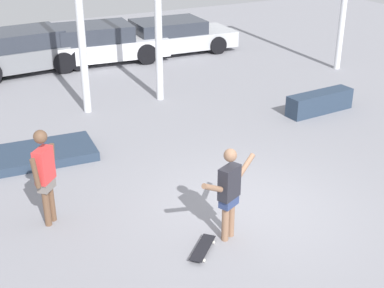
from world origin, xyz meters
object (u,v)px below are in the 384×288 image
(parked_car_grey, at_px, (25,51))
(parked_car_white, at_px, (98,44))
(grind_box, at_px, (320,102))
(parked_car_silver, at_px, (172,36))
(skateboard, at_px, (203,248))
(bystander, at_px, (45,173))
(skateboarder, at_px, (229,190))
(manual_pad, at_px, (34,155))

(parked_car_grey, relative_size, parked_car_white, 1.01)
(grind_box, bearing_deg, parked_car_silver, 96.13)
(skateboard, xyz_separation_m, grind_box, (5.67, 3.97, 0.21))
(grind_box, height_order, parked_car_silver, parked_car_silver)
(parked_car_grey, bearing_deg, skateboard, -92.51)
(bystander, bearing_deg, skateboarder, 96.84)
(parked_car_white, xyz_separation_m, parked_car_silver, (2.79, 0.00, -0.05))
(skateboarder, relative_size, parked_car_white, 0.35)
(skateboard, relative_size, grind_box, 0.36)
(parked_car_white, relative_size, bystander, 2.68)
(grind_box, height_order, manual_pad, grind_box)
(parked_car_grey, bearing_deg, skateboarder, -89.69)
(manual_pad, bearing_deg, parked_car_silver, 45.71)
(parked_car_grey, height_order, parked_car_silver, parked_car_grey)
(skateboarder, bearing_deg, parked_car_white, 57.76)
(skateboard, xyz_separation_m, bystander, (-1.93, 1.96, 0.91))
(grind_box, relative_size, manual_pad, 0.74)
(grind_box, relative_size, parked_car_white, 0.41)
(manual_pad, relative_size, parked_car_white, 0.56)
(skateboard, bearing_deg, parked_car_grey, 48.46)
(parked_car_silver, bearing_deg, grind_box, -80.75)
(parked_car_silver, bearing_deg, bystander, -123.01)
(manual_pad, xyz_separation_m, parked_car_silver, (6.51, 6.68, 0.48))
(skateboarder, relative_size, manual_pad, 0.63)
(skateboard, height_order, manual_pad, manual_pad)
(parked_car_grey, distance_m, parked_car_silver, 5.21)
(parked_car_white, height_order, bystander, bystander)
(skateboard, height_order, parked_car_white, parked_car_white)
(manual_pad, relative_size, bystander, 1.49)
(manual_pad, xyz_separation_m, parked_car_white, (3.73, 6.67, 0.54))
(parked_car_grey, height_order, parked_car_white, parked_car_grey)
(skateboarder, relative_size, skateboard, 2.36)
(skateboarder, height_order, skateboard, skateboarder)
(parked_car_white, bearing_deg, bystander, -107.95)
(grind_box, bearing_deg, manual_pad, 174.98)
(manual_pad, xyz_separation_m, parked_car_grey, (1.31, 6.77, 0.56))
(skateboard, bearing_deg, grind_box, -8.18)
(parked_car_grey, bearing_deg, bystander, -103.81)
(skateboard, height_order, parked_car_grey, parked_car_grey)
(skateboarder, height_order, manual_pad, skateboarder)
(manual_pad, height_order, parked_car_white, parked_car_white)
(parked_car_white, distance_m, parked_car_silver, 2.79)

